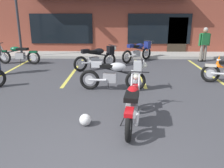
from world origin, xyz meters
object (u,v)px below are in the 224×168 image
at_px(person_by_back_row, 204,42).
at_px(traffic_cone, 219,61).
at_px(helmet_on_pavement, 85,120).
at_px(motorcycle_blue_standard, 18,54).
at_px(motorcycle_black_cruiser, 139,51).
at_px(motorcycle_foreground_classic, 132,104).
at_px(motorcycle_silver_naked, 116,74).
at_px(motorcycle_red_sportbike, 98,57).

bearing_deg(person_by_back_row, traffic_cone, -75.46).
xyz_separation_m(helmet_on_pavement, traffic_cone, (5.24, 5.91, 0.13)).
height_order(motorcycle_blue_standard, helmet_on_pavement, motorcycle_blue_standard).
xyz_separation_m(motorcycle_black_cruiser, motorcycle_blue_standard, (-5.76, -0.84, -0.07)).
relative_size(motorcycle_foreground_classic, motorcycle_blue_standard, 1.00).
bearing_deg(person_by_back_row, motorcycle_silver_naked, -132.61).
bearing_deg(motorcycle_foreground_classic, motorcycle_red_sportbike, 102.73).
relative_size(motorcycle_foreground_classic, traffic_cone, 3.97).
relative_size(motorcycle_red_sportbike, motorcycle_silver_naked, 0.86).
xyz_separation_m(motorcycle_blue_standard, person_by_back_row, (8.95, 0.82, 0.49)).
xyz_separation_m(motorcycle_foreground_classic, motorcycle_blue_standard, (-5.04, 6.16, 0.00)).
xyz_separation_m(motorcycle_blue_standard, helmet_on_pavement, (4.02, -6.27, -0.33)).
distance_m(motorcycle_silver_naked, traffic_cone, 5.77).
distance_m(motorcycle_red_sportbike, motorcycle_blue_standard, 3.96).
relative_size(motorcycle_silver_naked, helmet_on_pavement, 8.11).
height_order(motorcycle_silver_naked, traffic_cone, motorcycle_silver_naked).
bearing_deg(motorcycle_black_cruiser, helmet_on_pavement, -103.74).
distance_m(motorcycle_foreground_classic, motorcycle_blue_standard, 7.96).
xyz_separation_m(motorcycle_foreground_classic, motorcycle_red_sportbike, (-1.19, 5.25, 0.07)).
bearing_deg(motorcycle_black_cruiser, person_by_back_row, -0.40).
bearing_deg(motorcycle_blue_standard, motorcycle_silver_naked, -39.49).
relative_size(motorcycle_black_cruiser, helmet_on_pavement, 6.46).
relative_size(motorcycle_red_sportbike, helmet_on_pavement, 6.98).
bearing_deg(traffic_cone, motorcycle_red_sportbike, -174.31).
height_order(motorcycle_red_sportbike, motorcycle_blue_standard, same).
relative_size(motorcycle_black_cruiser, person_by_back_row, 1.00).
distance_m(motorcycle_black_cruiser, motorcycle_silver_naked, 4.81).
bearing_deg(traffic_cone, motorcycle_foreground_classic, -126.09).
relative_size(motorcycle_foreground_classic, motorcycle_silver_naked, 1.00).
xyz_separation_m(motorcycle_red_sportbike, person_by_back_row, (5.10, 1.73, 0.42)).
bearing_deg(person_by_back_row, motorcycle_black_cruiser, 179.60).
bearing_deg(person_by_back_row, motorcycle_red_sportbike, -161.26).
bearing_deg(motorcycle_blue_standard, motorcycle_black_cruiser, 8.33).
bearing_deg(motorcycle_foreground_classic, person_by_back_row, 60.74).
bearing_deg(motorcycle_blue_standard, helmet_on_pavement, -57.36).
xyz_separation_m(motorcycle_foreground_classic, helmet_on_pavement, (-1.02, -0.12, -0.33)).
bearing_deg(motorcycle_blue_standard, motorcycle_red_sportbike, -13.27).
height_order(motorcycle_red_sportbike, person_by_back_row, person_by_back_row).
bearing_deg(person_by_back_row, helmet_on_pavement, -124.79).
bearing_deg(motorcycle_silver_naked, motorcycle_blue_standard, 140.51).
distance_m(person_by_back_row, traffic_cone, 1.41).
bearing_deg(motorcycle_silver_naked, traffic_cone, 37.05).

